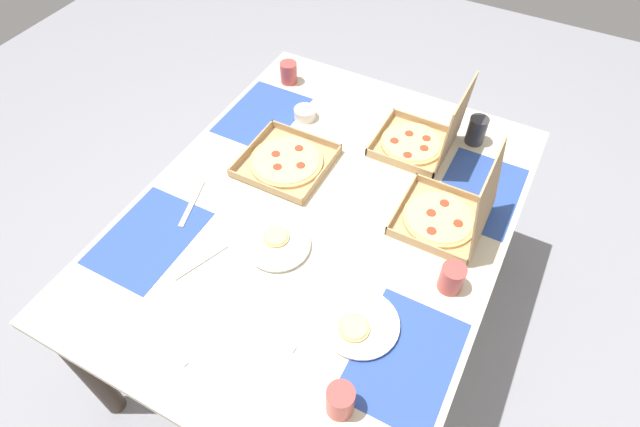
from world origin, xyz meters
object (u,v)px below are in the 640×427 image
(pizza_box_corner_right, at_px, (421,139))
(pizza_box_edge_far, at_px, (449,215))
(plate_near_right, at_px, (360,324))
(cup_spare, at_px, (452,278))
(pizza_box_corner_left, at_px, (286,162))
(plate_near_left, at_px, (278,245))
(condiment_bowl, at_px, (305,113))
(cup_clear_right, at_px, (340,401))
(cup_red, at_px, (289,73))
(cup_dark, at_px, (477,130))

(pizza_box_corner_right, xyz_separation_m, pizza_box_edge_far, (0.30, 0.21, 0.00))
(plate_near_right, bearing_deg, cup_spare, 143.37)
(pizza_box_edge_far, xyz_separation_m, pizza_box_corner_left, (0.00, -0.60, -0.04))
(plate_near_right, bearing_deg, pizza_box_corner_right, -171.72)
(plate_near_right, height_order, cup_spare, cup_spare)
(plate_near_left, distance_m, condiment_bowl, 0.63)
(cup_spare, xyz_separation_m, cup_clear_right, (0.47, -0.13, 0.00))
(plate_near_left, bearing_deg, plate_near_right, 69.11)
(pizza_box_corner_right, relative_size, cup_spare, 3.20)
(cup_red, relative_size, cup_clear_right, 0.90)
(plate_near_left, bearing_deg, cup_clear_right, 47.66)
(pizza_box_edge_far, bearing_deg, cup_dark, -174.45)
(pizza_box_corner_right, height_order, plate_near_right, pizza_box_corner_right)
(pizza_box_corner_left, bearing_deg, plate_near_left, 25.96)
(plate_near_right, xyz_separation_m, cup_clear_right, (0.23, 0.05, 0.04))
(pizza_box_corner_right, distance_m, cup_spare, 0.59)
(plate_near_left, bearing_deg, cup_red, -152.32)
(pizza_box_edge_far, height_order, cup_red, pizza_box_edge_far)
(pizza_box_corner_left, xyz_separation_m, cup_clear_right, (0.69, 0.56, 0.04))
(cup_red, bearing_deg, condiment_bowl, 44.59)
(pizza_box_edge_far, bearing_deg, cup_red, -117.01)
(plate_near_right, relative_size, cup_clear_right, 2.24)
(plate_near_right, xyz_separation_m, plate_near_left, (-0.13, -0.34, 0.00))
(pizza_box_edge_far, height_order, plate_near_left, pizza_box_edge_far)
(cup_clear_right, bearing_deg, pizza_box_corner_left, -141.16)
(plate_near_left, bearing_deg, pizza_box_corner_left, -154.04)
(condiment_bowl, bearing_deg, plate_near_right, 38.50)
(plate_near_left, xyz_separation_m, cup_dark, (-0.76, 0.40, 0.04))
(pizza_box_corner_right, xyz_separation_m, cup_spare, (0.52, 0.29, 0.00))
(plate_near_left, height_order, cup_red, cup_red)
(pizza_box_edge_far, bearing_deg, pizza_box_corner_right, -144.97)
(plate_near_left, height_order, cup_clear_right, cup_clear_right)
(cup_clear_right, relative_size, condiment_bowl, 1.16)
(plate_near_left, distance_m, cup_dark, 0.86)
(plate_near_left, relative_size, cup_dark, 1.90)
(pizza_box_corner_left, distance_m, cup_clear_right, 0.89)
(pizza_box_corner_left, height_order, cup_clear_right, cup_clear_right)
(cup_red, bearing_deg, cup_clear_right, 35.32)
(plate_near_right, bearing_deg, cup_red, -140.21)
(plate_near_right, relative_size, condiment_bowl, 2.60)
(cup_dark, bearing_deg, cup_spare, 10.79)
(cup_red, height_order, cup_clear_right, cup_clear_right)
(cup_dark, relative_size, condiment_bowl, 1.27)
(pizza_box_edge_far, height_order, pizza_box_corner_left, pizza_box_edge_far)
(pizza_box_corner_left, height_order, plate_near_right, pizza_box_corner_left)
(condiment_bowl, bearing_deg, cup_clear_right, 33.31)
(cup_spare, bearing_deg, cup_clear_right, -15.21)
(condiment_bowl, bearing_deg, pizza_box_corner_left, 14.38)
(pizza_box_edge_far, relative_size, cup_red, 3.46)
(pizza_box_edge_far, xyz_separation_m, cup_red, (-0.43, -0.84, -0.00))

